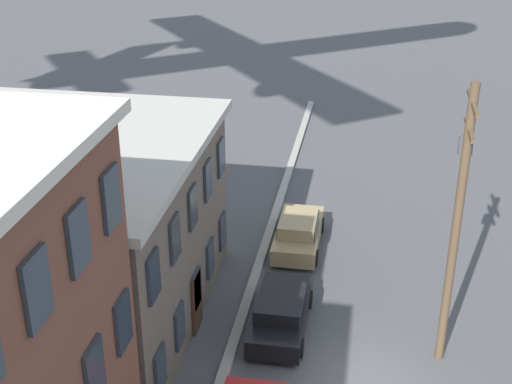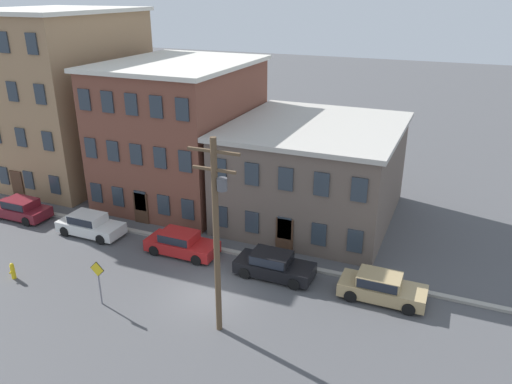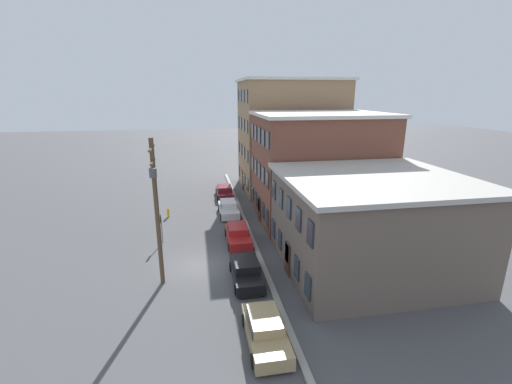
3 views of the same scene
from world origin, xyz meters
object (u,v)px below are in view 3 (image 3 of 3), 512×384
Objects in this scene: car_red at (238,234)px; car_black at (246,270)px; car_maroon at (225,191)px; caution_sign at (161,224)px; fire_hydrant at (168,213)px; car_tan at (265,329)px; utility_pole at (156,206)px; car_white at (228,208)px.

car_red is 1.00× the size of car_black.
car_maroon is 13.55m from caution_sign.
caution_sign is 2.59× the size of fire_hydrant.
car_tan is 4.58× the size of fire_hydrant.
car_tan is at bearing 17.30° from fire_hydrant.
car_maroon and car_black have the same top height.
utility_pole is 9.82× the size of fire_hydrant.
fire_hydrant is (-12.62, -0.49, -4.81)m from utility_pole.
fire_hydrant is at bearing -93.08° from car_white.
car_black is 1.77× the size of caution_sign.
caution_sign is at bearing -27.31° from car_maroon.
car_tan is 20.08m from fire_hydrant.
car_tan is at bearing -0.40° from car_maroon.
car_tan is (12.03, -0.14, 0.00)m from car_red.
car_black is at bearing -0.74° from car_maroon.
car_red is at bearing 80.49° from caution_sign.
fire_hydrant is (5.90, -6.15, -0.27)m from car_maroon.
fire_hydrant is (-0.32, -6.01, -0.27)m from car_white.
car_white is 4.58× the size of fire_hydrant.
car_maroon is 1.00× the size of car_black.
car_black is (6.09, -0.21, 0.00)m from car_red.
car_white is at bearing 155.84° from utility_pole.
car_red is 6.32m from caution_sign.
utility_pole is at bearing 2.23° from fire_hydrant.
car_black is 1.00× the size of car_tan.
car_maroon is 4.58× the size of fire_hydrant.
utility_pole reaches higher than caution_sign.
car_tan is (25.07, -0.18, 0.00)m from car_maroon.
caution_sign reaches higher than car_maroon.
car_red is 6.09m from car_black.
car_maroon is 19.89m from utility_pole.
car_white is 1.00× the size of car_tan.
car_maroon and car_white have the same top height.
car_tan is 0.47× the size of utility_pole.
car_maroon is 19.13m from car_black.
car_white is 8.43m from caution_sign.
utility_pole is (12.29, -5.52, 4.54)m from car_white.
utility_pole reaches higher than fire_hydrant.
car_white is 12.91m from car_black.
utility_pole is at bearing -24.16° from car_white.
car_red reaches higher than fire_hydrant.
utility_pole reaches higher than car_black.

